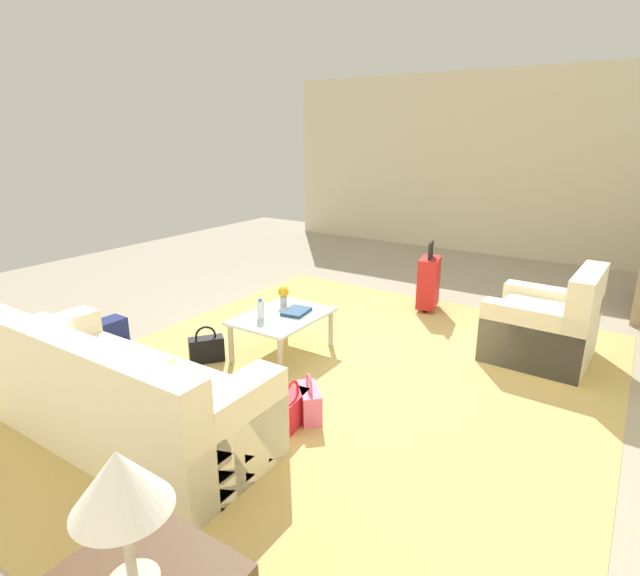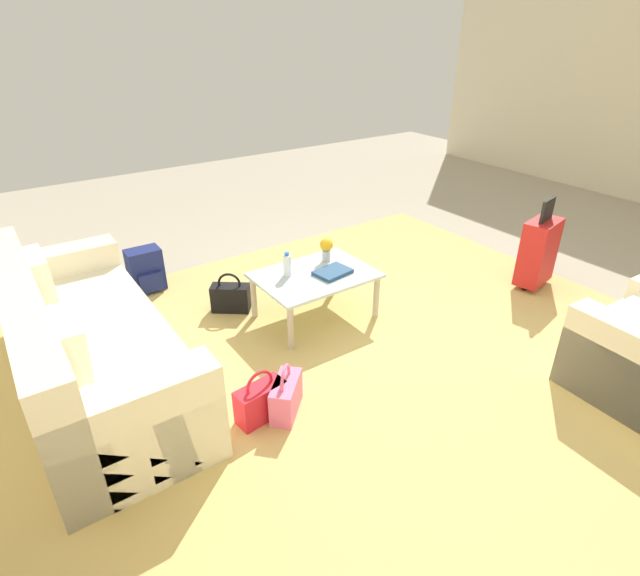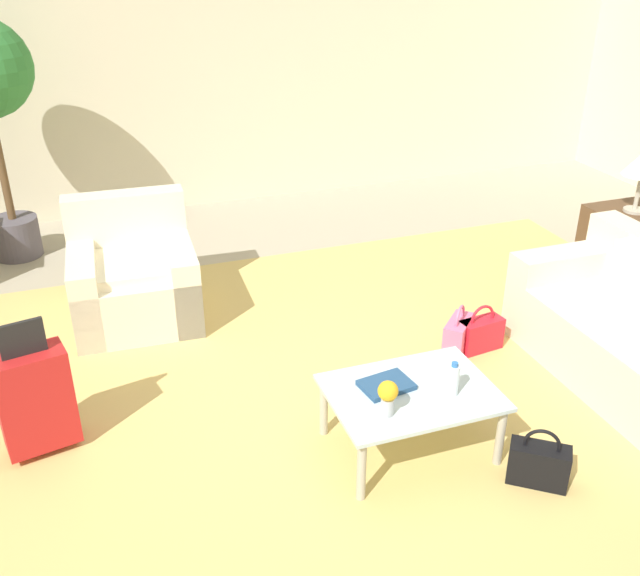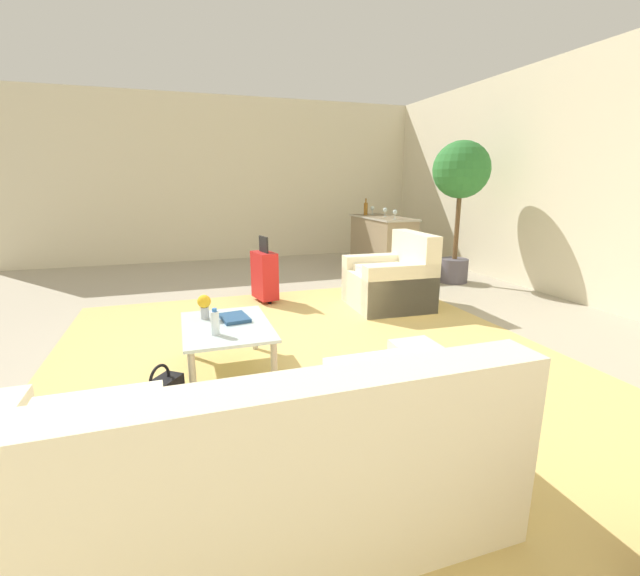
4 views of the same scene
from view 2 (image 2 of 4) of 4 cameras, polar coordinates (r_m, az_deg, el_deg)
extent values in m
plane|color=#A89E89|center=(4.12, 8.00, -4.56)|extent=(12.00, 12.00, 0.00)
cube|color=tan|center=(3.67, 3.05, -8.81)|extent=(5.20, 4.40, 0.01)
cube|color=beige|center=(3.69, -24.11, -7.15)|extent=(0.88, 2.23, 0.45)
cube|color=beige|center=(3.57, -29.82, -5.94)|extent=(0.22, 2.23, 0.85)
cube|color=beige|center=(4.52, -27.16, 0.12)|extent=(0.88, 0.24, 0.64)
cube|color=beige|center=(2.84, -19.83, -15.48)|extent=(0.88, 0.24, 0.64)
cube|color=white|center=(3.93, -29.24, 0.67)|extent=(0.13, 0.40, 0.40)
cube|color=white|center=(3.04, -26.52, -6.44)|extent=(0.14, 0.40, 0.40)
cube|color=beige|center=(3.65, 32.19, -8.34)|extent=(0.24, 0.90, 0.60)
cube|color=silver|center=(4.05, -0.59, 1.48)|extent=(0.94, 0.68, 0.02)
cylinder|color=#ADA899|center=(4.17, 6.45, -1.02)|extent=(0.05, 0.05, 0.38)
cylinder|color=#ADA899|center=(3.74, -3.38, -4.58)|extent=(0.05, 0.05, 0.38)
cylinder|color=#ADA899|center=(4.57, 1.71, 1.89)|extent=(0.05, 0.05, 0.38)
cylinder|color=#ADA899|center=(4.18, -7.58, -1.01)|extent=(0.05, 0.05, 0.38)
cylinder|color=silver|center=(3.98, -3.79, 2.58)|extent=(0.06, 0.06, 0.18)
cylinder|color=#2D6BBC|center=(3.94, -3.84, 3.92)|extent=(0.04, 0.04, 0.02)
cube|color=navy|center=(4.04, 1.45, 1.84)|extent=(0.31, 0.25, 0.03)
cylinder|color=#B2B7BC|center=(4.25, 0.73, 3.73)|extent=(0.07, 0.07, 0.10)
sphere|color=gold|center=(4.21, 0.73, 4.97)|extent=(0.11, 0.11, 0.11)
cube|color=red|center=(4.99, 23.67, 3.82)|extent=(0.44, 0.30, 0.60)
cube|color=black|center=(4.86, 24.57, 8.11)|extent=(0.24, 0.07, 0.20)
cylinder|color=black|center=(5.25, 23.56, 1.02)|extent=(0.03, 0.05, 0.05)
cylinder|color=black|center=(5.00, 22.37, -0.03)|extent=(0.03, 0.05, 0.05)
cube|color=pink|center=(3.22, -3.89, -12.33)|extent=(0.33, 0.32, 0.24)
torus|color=pink|center=(3.13, -3.97, -10.38)|extent=(0.15, 0.15, 0.20)
cube|color=black|center=(4.33, -10.18, -1.15)|extent=(0.34, 0.31, 0.24)
torus|color=black|center=(4.27, -10.34, 0.49)|extent=(0.17, 0.13, 0.20)
cube|color=red|center=(3.20, -6.78, -12.86)|extent=(0.34, 0.18, 0.24)
torus|color=red|center=(3.11, -6.92, -10.90)|extent=(0.20, 0.04, 0.20)
cube|color=navy|center=(4.85, -19.32, 2.00)|extent=(0.30, 0.20, 0.40)
cube|color=navy|center=(4.78, -18.75, 0.62)|extent=(0.21, 0.06, 0.18)
camera|label=1|loc=(1.56, -111.40, -16.24)|focal=28.00mm
camera|label=3|loc=(6.97, -4.00, 32.25)|focal=40.00mm
camera|label=4|loc=(3.61, -54.68, 5.16)|focal=24.00mm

